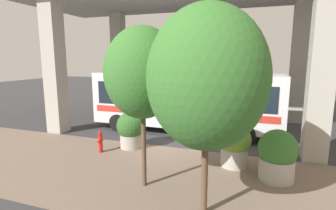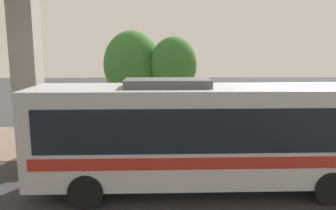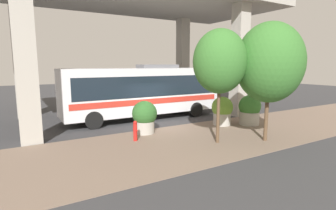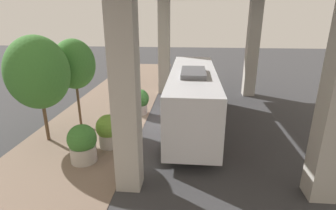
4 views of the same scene
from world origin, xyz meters
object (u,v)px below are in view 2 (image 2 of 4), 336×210
Objects in this scene: bus at (200,131)px; planter_front at (87,128)px; street_tree_near at (174,65)px; fire_hydrant at (243,137)px; planter_back at (227,134)px; street_tree_far at (132,65)px; planter_middle at (117,132)px.

bus is 6.77m from planter_front.
street_tree_near is at bearing 114.47° from planter_front.
street_tree_near reaches higher than fire_hydrant.
street_tree_far is at bearing -133.69° from planter_back.
planter_middle is at bearing -45.12° from street_tree_near.
planter_back is (-3.49, 1.62, -1.04)m from bus.
fire_hydrant is 0.57× the size of planter_back.
planter_front is 4.34m from street_tree_far.
planter_middle is (0.74, 1.48, -0.01)m from planter_front.
bus is 10.64× the size of fire_hydrant.
street_tree_far is (-3.48, 0.46, 2.75)m from planter_middle.
planter_middle reaches higher than fire_hydrant.
fire_hydrant is 1.47m from planter_back.
planter_middle is 0.99× the size of planter_back.
street_tree_near is 0.94× the size of street_tree_far.
fire_hydrant is at bearing 59.77° from street_tree_far.
street_tree_far is (-0.88, -2.15, -0.04)m from street_tree_near.
bus reaches higher than planter_back.
planter_front is 1.05× the size of planter_middle.
street_tree_far reaches higher than planter_back.
bus is at bearing 19.37° from street_tree_far.
planter_front is at bearing -136.43° from bus.
bus is at bearing -29.90° from fire_hydrant.
planter_middle is 4.47m from street_tree_far.
planter_middle is 4.79m from planter_back.
bus is 6.07× the size of planter_back.
street_tree_near is at bearing -125.05° from fire_hydrant.
planter_front reaches higher than fire_hydrant.
fire_hydrant is 0.55× the size of planter_front.
bus reaches higher than fire_hydrant.
street_tree_far is at bearing -112.34° from street_tree_near.
fire_hydrant is at bearing 54.95° from street_tree_near.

